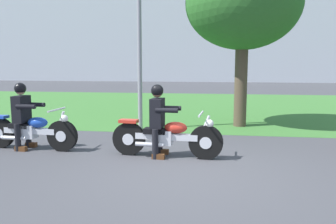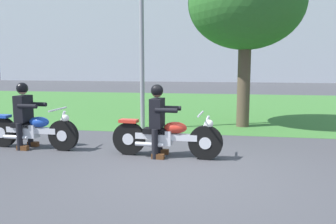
% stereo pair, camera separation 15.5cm
% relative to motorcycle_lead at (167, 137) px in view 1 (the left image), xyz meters
% --- Properties ---
extents(ground, '(120.00, 120.00, 0.00)m').
position_rel_motorcycle_lead_xyz_m(ground, '(0.49, -0.93, -0.39)').
color(ground, '#424247').
extents(grass_verge, '(60.00, 12.00, 0.01)m').
position_rel_motorcycle_lead_xyz_m(grass_verge, '(0.49, 8.24, -0.39)').
color(grass_verge, '#3D7533').
rests_on(grass_verge, ground).
extents(motorcycle_lead, '(2.17, 0.66, 0.88)m').
position_rel_motorcycle_lead_xyz_m(motorcycle_lead, '(0.00, 0.00, 0.00)').
color(motorcycle_lead, black).
rests_on(motorcycle_lead, ground).
extents(rider_lead, '(0.56, 0.48, 1.40)m').
position_rel_motorcycle_lead_xyz_m(rider_lead, '(-0.17, 0.01, 0.43)').
color(rider_lead, black).
rests_on(rider_lead, ground).
extents(motorcycle_follow, '(2.10, 0.66, 0.88)m').
position_rel_motorcycle_lead_xyz_m(motorcycle_follow, '(-2.91, 0.18, -0.00)').
color(motorcycle_follow, black).
rests_on(motorcycle_follow, ground).
extents(rider_follow, '(0.56, 0.48, 1.40)m').
position_rel_motorcycle_lead_xyz_m(rider_follow, '(-3.08, 0.20, 0.42)').
color(rider_follow, black).
rests_on(rider_follow, ground).
extents(tree_roadside, '(3.20, 3.20, 4.73)m').
position_rel_motorcycle_lead_xyz_m(tree_roadside, '(1.60, 3.60, 3.03)').
color(tree_roadside, brown).
rests_on(tree_roadside, ground).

